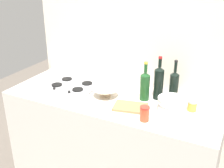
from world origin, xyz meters
TOP-DOWN VIEW (x-y plane):
  - counter_block at (0.00, 0.00)m, footprint 1.80×0.70m
  - backsplash_panel at (0.00, 0.38)m, footprint 1.90×0.06m
  - stovetop_hob at (-0.42, 0.02)m, footprint 0.45×0.34m
  - plate_stack at (0.51, -0.03)m, footprint 0.21×0.21m
  - wine_bottle_leftmost at (0.35, 0.15)m, footprint 0.08×0.08m
  - wine_bottle_mid_left at (0.46, 0.22)m, footprint 0.07×0.07m
  - wine_bottle_mid_right at (0.25, 0.08)m, footprint 0.08×0.08m
  - mixing_bowl at (-0.05, -0.02)m, footprint 0.22×0.22m
  - condiment_jar_front at (0.38, -0.23)m, footprint 0.07×0.07m
  - condiment_jar_rear at (0.65, 0.07)m, footprint 0.07×0.07m
  - cutting_board at (0.21, -0.11)m, footprint 0.29×0.22m

SIDE VIEW (x-z plane):
  - counter_block at x=0.00m, z-range 0.00..0.90m
  - cutting_board at x=0.21m, z-range 0.90..0.92m
  - stovetop_hob at x=-0.42m, z-range 0.89..0.93m
  - condiment_jar_rear at x=0.65m, z-range 0.90..0.98m
  - mixing_bowl at x=-0.05m, z-range 0.90..0.98m
  - condiment_jar_front at x=0.38m, z-range 0.90..1.01m
  - plate_stack at x=0.51m, z-range 0.90..1.02m
  - wine_bottle_mid_left at x=0.46m, z-range 0.86..1.19m
  - wine_bottle_mid_right at x=0.25m, z-range 0.86..1.19m
  - wine_bottle_leftmost at x=0.35m, z-range 0.86..1.23m
  - backsplash_panel at x=0.00m, z-range 0.00..2.18m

